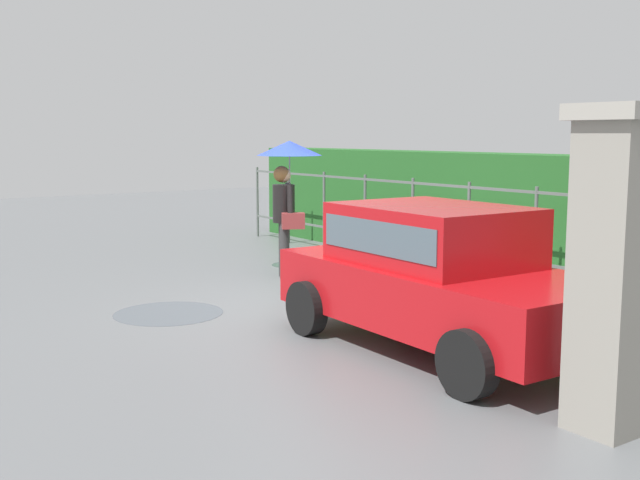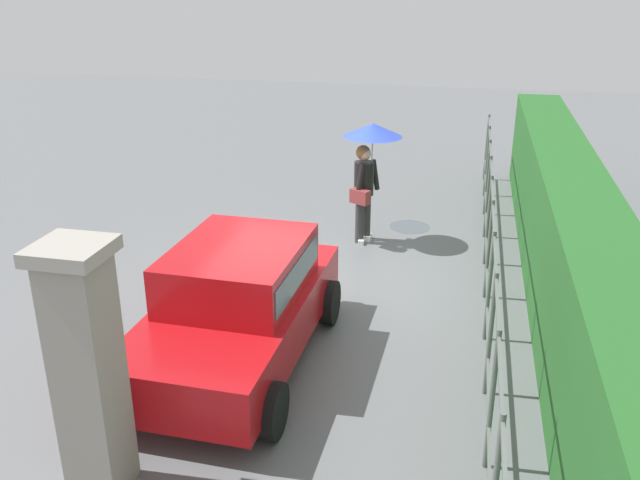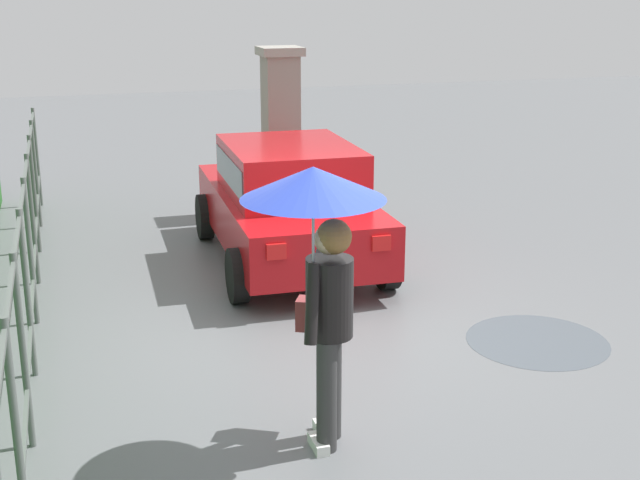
% 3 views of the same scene
% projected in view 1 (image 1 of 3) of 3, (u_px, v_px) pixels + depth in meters
% --- Properties ---
extents(ground_plane, '(40.00, 40.00, 0.00)m').
position_uv_depth(ground_plane, '(327.00, 306.00, 9.88)').
color(ground_plane, slate).
extents(car, '(3.78, 1.94, 1.48)m').
position_uv_depth(car, '(437.00, 272.00, 7.86)').
color(car, '#B71116').
rests_on(car, ground).
extents(pedestrian, '(1.00, 1.00, 2.10)m').
position_uv_depth(pedestrian, '(288.00, 175.00, 11.73)').
color(pedestrian, '#333333').
rests_on(pedestrian, ground).
extents(gate_pillar, '(0.60, 0.60, 2.42)m').
position_uv_depth(gate_pillar, '(613.00, 267.00, 5.58)').
color(gate_pillar, gray).
rests_on(gate_pillar, ground).
extents(fence_section, '(12.57, 0.05, 1.50)m').
position_uv_depth(fence_section, '(468.00, 227.00, 11.49)').
color(fence_section, '#59605B').
rests_on(fence_section, ground).
extents(hedge_row, '(13.52, 0.90, 1.90)m').
position_uv_depth(hedge_row, '(516.00, 214.00, 12.06)').
color(hedge_row, '#235B23').
rests_on(hedge_row, ground).
extents(puddle_near, '(1.35, 1.35, 0.00)m').
position_uv_depth(puddle_near, '(168.00, 313.00, 9.50)').
color(puddle_near, '#4C545B').
rests_on(puddle_near, ground).
extents(puddle_far, '(0.76, 0.76, 0.00)m').
position_uv_depth(puddle_far, '(294.00, 265.00, 13.04)').
color(puddle_far, '#4C545B').
rests_on(puddle_far, ground).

